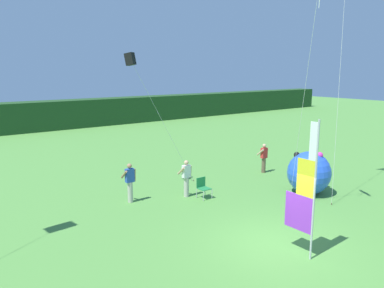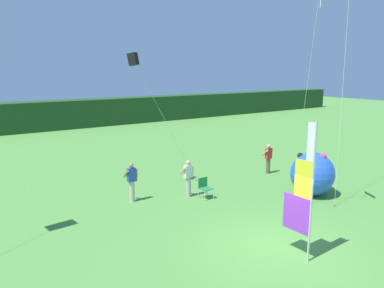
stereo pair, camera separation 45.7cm
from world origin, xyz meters
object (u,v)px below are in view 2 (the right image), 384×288
Objects in this scene: person_far_left at (268,158)px; folding_chair at (205,186)px; person_near_banner at (188,177)px; person_mid_field at (132,181)px; kite_black_box_1 at (134,60)px; inflatable_balloon at (312,174)px; banner_flag at (303,193)px.

person_far_left is 5.35m from folding_chair.
person_near_banner is 2.47m from person_mid_field.
person_far_left is (5.69, 0.66, -0.03)m from person_near_banner.
kite_black_box_1 reaches higher than person_mid_field.
kite_black_box_1 is at bearing 123.62° from person_near_banner.
person_mid_field is at bearing 151.24° from inflatable_balloon.
person_near_banner is at bearing -173.42° from person_far_left.
person_near_banner is at bearing -56.38° from kite_black_box_1.
folding_chair is 6.34m from kite_black_box_1.
person_mid_field reaches higher than folding_chair.
person_mid_field is 8.02m from person_far_left.
banner_flag is 9.48m from kite_black_box_1.
folding_chair is at bearing 149.65° from inflatable_balloon.
person_far_left is at bearing -11.73° from kite_black_box_1.
banner_flag is at bearing -98.14° from folding_chair.
inflatable_balloon is 0.31× the size of kite_black_box_1.
kite_black_box_1 is (-6.08, 5.12, 4.95)m from inflatable_balloon.
person_near_banner is 5.66m from kite_black_box_1.
person_far_left is at bearing 49.55° from banner_flag.
person_far_left is (6.04, 7.08, -1.15)m from banner_flag.
inflatable_balloon is (4.66, -2.98, 0.09)m from person_near_banner.
folding_chair is (-5.20, -1.20, -0.34)m from person_far_left.
kite_black_box_1 is (-1.92, 2.68, 5.42)m from folding_chair.
kite_black_box_1 is at bearing 168.27° from person_far_left.
folding_chair is (-4.16, 2.44, -0.46)m from inflatable_balloon.
folding_chair is at bearing -166.96° from person_far_left.
inflatable_balloon is at bearing -105.84° from person_far_left.
person_mid_field is 7.96m from inflatable_balloon.
person_near_banner is 1.03× the size of person_far_left.
kite_black_box_1 is at bearing 97.16° from banner_flag.
person_far_left is at bearing 74.16° from inflatable_balloon.
banner_flag reaches higher than person_near_banner.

